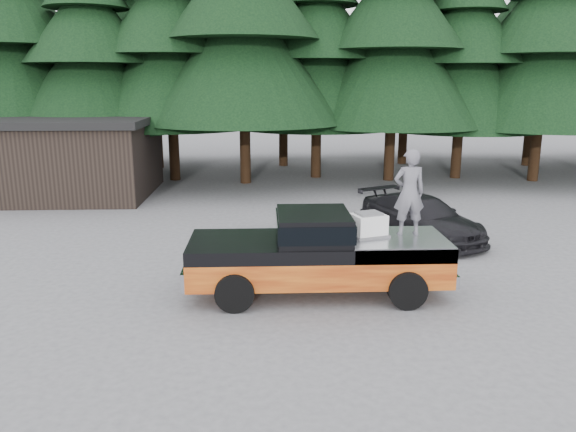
{
  "coord_description": "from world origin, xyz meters",
  "views": [
    {
      "loc": [
        -0.11,
        -12.04,
        4.81
      ],
      "look_at": [
        0.4,
        0.0,
        1.88
      ],
      "focal_mm": 35.0,
      "sensor_mm": 36.0,
      "label": 1
    }
  ],
  "objects_px": {
    "pickup_truck": "(317,266)",
    "parked_car": "(421,218)",
    "utility_building": "(54,156)",
    "man_on_bed": "(409,192)",
    "air_compressor": "(368,226)"
  },
  "relations": [
    {
      "from": "air_compressor",
      "to": "man_on_bed",
      "type": "relative_size",
      "value": 0.36
    },
    {
      "from": "pickup_truck",
      "to": "parked_car",
      "type": "height_order",
      "value": "pickup_truck"
    },
    {
      "from": "pickup_truck",
      "to": "man_on_bed",
      "type": "bearing_deg",
      "value": 5.1
    },
    {
      "from": "pickup_truck",
      "to": "parked_car",
      "type": "relative_size",
      "value": 1.31
    },
    {
      "from": "pickup_truck",
      "to": "utility_building",
      "type": "height_order",
      "value": "utility_building"
    },
    {
      "from": "man_on_bed",
      "to": "pickup_truck",
      "type": "bearing_deg",
      "value": 1.95
    },
    {
      "from": "pickup_truck",
      "to": "utility_building",
      "type": "distance_m",
      "value": 15.6
    },
    {
      "from": "utility_building",
      "to": "pickup_truck",
      "type": "bearing_deg",
      "value": -49.65
    },
    {
      "from": "pickup_truck",
      "to": "air_compressor",
      "type": "bearing_deg",
      "value": 4.4
    },
    {
      "from": "pickup_truck",
      "to": "utility_building",
      "type": "bearing_deg",
      "value": 130.35
    },
    {
      "from": "man_on_bed",
      "to": "utility_building",
      "type": "bearing_deg",
      "value": -46.97
    },
    {
      "from": "pickup_truck",
      "to": "air_compressor",
      "type": "relative_size",
      "value": 8.42
    },
    {
      "from": "parked_car",
      "to": "pickup_truck",
      "type": "bearing_deg",
      "value": -156.15
    },
    {
      "from": "parked_car",
      "to": "utility_building",
      "type": "xyz_separation_m",
      "value": [
        -13.72,
        7.43,
        1.0
      ]
    },
    {
      "from": "pickup_truck",
      "to": "air_compressor",
      "type": "height_order",
      "value": "air_compressor"
    }
  ]
}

